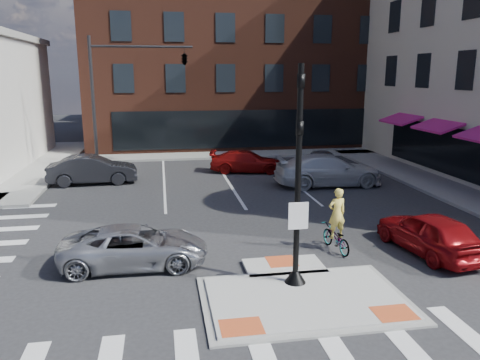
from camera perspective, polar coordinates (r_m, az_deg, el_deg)
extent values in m
plane|color=#28282B|center=(13.25, 7.22, -13.42)|extent=(120.00, 120.00, 0.00)
cube|color=gray|center=(12.81, 7.88, -14.26)|extent=(5.40, 3.60, 0.06)
cube|color=#A8A8A3|center=(12.80, 7.89, -14.14)|extent=(5.00, 3.20, 0.12)
cube|color=#A8A8A3|center=(14.62, 5.40, -10.51)|extent=(2.40, 1.40, 0.12)
cube|color=#CC4D24|center=(11.34, 0.16, -17.45)|extent=(1.00, 0.80, 0.01)
cube|color=#CC4D24|center=(12.48, 18.28, -15.14)|extent=(1.00, 0.80, 0.01)
cube|color=#CC4D24|center=(14.86, 5.10, -9.84)|extent=(0.90, 0.90, 0.01)
cube|color=gray|center=(32.73, -22.60, 1.71)|extent=(3.00, 20.00, 0.15)
cube|color=gray|center=(26.37, 23.69, -0.88)|extent=(3.00, 24.00, 0.15)
cube|color=gray|center=(34.47, 1.49, 3.23)|extent=(26.00, 3.00, 0.15)
cube|color=#4E2418|center=(43.87, -1.05, 15.03)|extent=(24.00, 18.00, 15.00)
cube|color=black|center=(35.20, 1.19, 6.26)|extent=(20.00, 0.12, 2.80)
cube|color=black|center=(26.74, 26.16, 2.62)|extent=(0.12, 16.00, 2.60)
cube|color=#D51C86|center=(26.16, 25.20, 5.51)|extent=(1.46, 3.00, 0.58)
cube|color=#D51C86|center=(31.25, 18.97, 7.04)|extent=(1.46, 3.00, 0.58)
cube|color=slate|center=(63.35, -10.24, 11.90)|extent=(10.00, 12.00, 10.00)
cube|color=brown|center=(66.54, 1.29, 13.00)|extent=(12.00, 12.00, 12.00)
cone|color=black|center=(13.45, 6.76, -11.37)|extent=(0.60, 0.60, 0.45)
cylinder|color=black|center=(12.55, 7.10, 0.60)|extent=(0.16, 0.16, 5.80)
cube|color=white|center=(12.72, 7.12, -4.36)|extent=(0.55, 0.04, 0.75)
imported|color=black|center=(12.28, 7.38, 10.22)|extent=(0.18, 0.22, 1.10)
imported|color=black|center=(12.40, 7.22, 4.67)|extent=(0.18, 0.22, 1.10)
cylinder|color=black|center=(29.66, -17.44, 8.72)|extent=(0.20, 0.20, 8.00)
cylinder|color=black|center=(29.40, -11.88, 15.63)|extent=(6.00, 0.14, 0.14)
imported|color=black|center=(29.40, -6.79, 14.64)|extent=(0.48, 2.24, 0.90)
imported|color=#AAABB1|center=(14.95, -12.71, -7.90)|extent=(4.54, 2.15, 1.25)
imported|color=maroon|center=(16.76, 22.15, -5.99)|extent=(2.24, 4.33, 1.41)
imported|color=silver|center=(25.29, 10.68, 1.19)|extent=(5.71, 2.37, 1.65)
imported|color=#222327|center=(26.47, -17.51, 1.21)|extent=(4.76, 1.90, 1.54)
imported|color=#A5A7AC|center=(29.50, 9.83, 2.51)|extent=(1.65, 3.81, 1.28)
imported|color=#990F0D|center=(28.29, 0.86, 2.27)|extent=(4.73, 2.68, 1.29)
imported|color=#3F3F44|center=(16.16, 11.59, -6.91)|extent=(0.84, 1.78, 0.90)
imported|color=#F7DC57|center=(15.90, 11.73, -4.00)|extent=(0.68, 0.50, 1.72)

